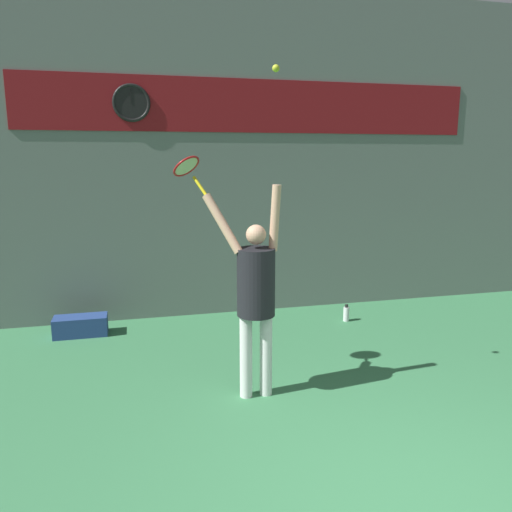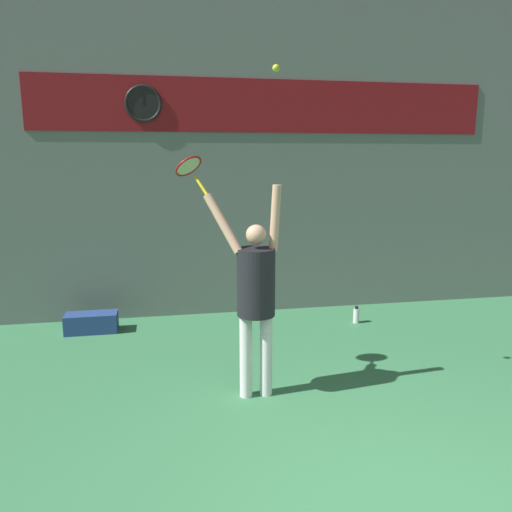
% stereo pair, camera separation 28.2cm
% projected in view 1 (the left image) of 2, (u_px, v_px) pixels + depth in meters
% --- Properties ---
extents(back_wall, '(18.00, 0.10, 5.00)m').
position_uv_depth(back_wall, '(256.00, 156.00, 7.80)').
color(back_wall, slate).
rests_on(back_wall, ground_plane).
extents(sponsor_banner, '(7.04, 0.02, 0.79)m').
position_uv_depth(sponsor_banner, '(257.00, 106.00, 7.60)').
color(sponsor_banner, maroon).
extents(scoreboard_clock, '(0.54, 0.05, 0.54)m').
position_uv_depth(scoreboard_clock, '(131.00, 103.00, 7.14)').
color(scoreboard_clock, black).
extents(tennis_player, '(0.79, 0.49, 2.22)m').
position_uv_depth(tennis_player, '(255.00, 290.00, 5.07)').
color(tennis_player, white).
rests_on(tennis_player, ground_plane).
extents(tennis_racket, '(0.39, 0.40, 0.40)m').
position_uv_depth(tennis_racket, '(188.00, 168.00, 5.08)').
color(tennis_racket, yellow).
extents(tennis_ball, '(0.07, 0.07, 0.07)m').
position_uv_depth(tennis_ball, '(276.00, 68.00, 4.68)').
color(tennis_ball, '#CCDB2D').
extents(water_bottle, '(0.09, 0.09, 0.26)m').
position_uv_depth(water_bottle, '(346.00, 314.00, 7.67)').
color(water_bottle, silver).
rests_on(water_bottle, ground_plane).
extents(equipment_bag, '(0.73, 0.33, 0.28)m').
position_uv_depth(equipment_bag, '(81.00, 326.00, 7.05)').
color(equipment_bag, navy).
rests_on(equipment_bag, ground_plane).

